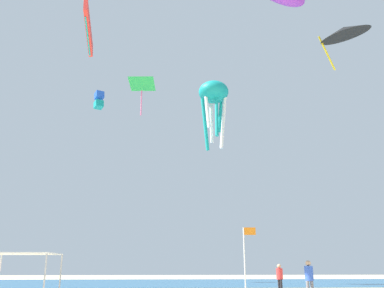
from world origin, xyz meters
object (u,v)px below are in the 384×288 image
(person_central, at_px, (280,276))
(kite_octopus_teal, at_px, (214,96))
(banner_flag, at_px, (246,256))
(kite_parafoil_red, at_px, (88,29))
(kite_diamond_green, at_px, (142,86))
(canopy_tent, at_px, (23,255))
(kite_delta_black, at_px, (344,31))
(person_rightmost, at_px, (309,276))
(kite_box_blue, at_px, (99,100))

(person_central, height_order, kite_octopus_teal, kite_octopus_teal)
(banner_flag, height_order, kite_octopus_teal, kite_octopus_teal)
(kite_parafoil_red, bearing_deg, person_central, -72.62)
(banner_flag, bearing_deg, person_central, 63.31)
(person_central, distance_m, kite_diamond_green, 17.38)
(canopy_tent, relative_size, kite_delta_black, 0.52)
(person_rightmost, xyz_separation_m, kite_box_blue, (-14.89, 18.81, 17.36))
(canopy_tent, distance_m, kite_box_blue, 26.19)
(kite_parafoil_red, height_order, kite_diamond_green, kite_parafoil_red)
(person_rightmost, bearing_deg, canopy_tent, -25.37)
(banner_flag, height_order, kite_parafoil_red, kite_parafoil_red)
(person_central, xyz_separation_m, kite_octopus_teal, (-2.78, 9.76, 16.26))
(banner_flag, distance_m, kite_diamond_green, 17.73)
(person_rightmost, height_order, kite_octopus_teal, kite_octopus_teal)
(person_central, bearing_deg, canopy_tent, -76.58)
(canopy_tent, bearing_deg, banner_flag, -3.24)
(kite_parafoil_red, bearing_deg, canopy_tent, 126.50)
(kite_octopus_teal, distance_m, kite_box_blue, 12.69)
(banner_flag, distance_m, kite_parafoil_red, 15.77)
(canopy_tent, relative_size, kite_octopus_teal, 0.44)
(kite_parafoil_red, xyz_separation_m, kite_octopus_teal, (9.12, 14.25, 2.15))
(person_rightmost, xyz_separation_m, banner_flag, (-3.67, -2.19, 0.94))
(person_central, height_order, person_rightmost, person_rightmost)
(canopy_tent, relative_size, kite_box_blue, 1.58)
(banner_flag, relative_size, kite_delta_black, 0.58)
(canopy_tent, height_order, kite_delta_black, kite_delta_black)
(kite_delta_black, distance_m, kite_box_blue, 24.92)
(canopy_tent, bearing_deg, person_rightmost, 6.50)
(person_central, height_order, kite_delta_black, kite_delta_black)
(person_central, relative_size, kite_diamond_green, 0.59)
(canopy_tent, height_order, kite_parafoil_red, kite_parafoil_red)
(person_central, bearing_deg, person_rightmost, -5.45)
(kite_diamond_green, relative_size, kite_delta_black, 0.49)
(person_rightmost, distance_m, kite_octopus_teal, 21.70)
(kite_parafoil_red, relative_size, kite_octopus_teal, 0.52)
(canopy_tent, relative_size, kite_diamond_green, 1.06)
(kite_parafoil_red, relative_size, kite_diamond_green, 1.25)
(banner_flag, xyz_separation_m, kite_octopus_teal, (0.53, 16.33, 15.21))
(banner_flag, xyz_separation_m, kite_diamond_green, (-5.91, 10.21, 13.24))
(kite_octopus_teal, height_order, kite_box_blue, kite_box_blue)
(kite_octopus_teal, xyz_separation_m, kite_box_blue, (-11.75, 4.66, 1.20))
(kite_delta_black, relative_size, kite_box_blue, 3.02)
(person_rightmost, relative_size, kite_box_blue, 0.96)
(kite_octopus_teal, bearing_deg, kite_parafoil_red, -162.89)
(canopy_tent, xyz_separation_m, banner_flag, (10.39, -0.59, -0.02))
(person_central, bearing_deg, kite_parafoil_red, -79.51)
(person_central, bearing_deg, kite_delta_black, 100.80)
(kite_parafoil_red, bearing_deg, banner_flag, -106.93)
(kite_parafoil_red, distance_m, kite_box_blue, 19.39)
(kite_delta_black, bearing_deg, person_rightmost, -82.01)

